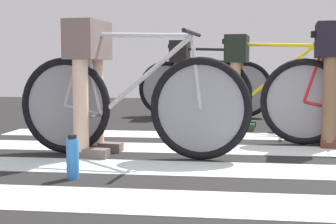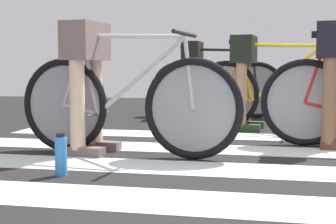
{
  "view_description": "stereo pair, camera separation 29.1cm",
  "coord_description": "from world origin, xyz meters",
  "px_view_note": "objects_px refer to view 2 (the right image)",
  "views": [
    {
      "loc": [
        -0.44,
        -2.79,
        0.67
      ],
      "look_at": [
        -0.94,
        1.16,
        0.29
      ],
      "focal_mm": 51.5,
      "sensor_mm": 36.0,
      "label": 1
    },
    {
      "loc": [
        -0.15,
        -2.79,
        0.67
      ],
      "look_at": [
        -0.94,
        1.16,
        0.29
      ],
      "focal_mm": 51.5,
      "sensor_mm": 36.0,
      "label": 2
    }
  ],
  "objects_px": {
    "cyclist_2_of_4": "(331,67)",
    "water_bottle": "(61,155)",
    "bicycle_1_of_4": "(125,103)",
    "bicycle_4_of_4": "(216,88)",
    "cyclist_3_of_4": "(244,69)",
    "cyclist_1_of_4": "(87,69)",
    "cyclist_4_of_4": "(193,68)",
    "bicycle_3_of_4": "(274,93)"
  },
  "relations": [
    {
      "from": "bicycle_1_of_4",
      "to": "cyclist_2_of_4",
      "type": "height_order",
      "value": "cyclist_2_of_4"
    },
    {
      "from": "cyclist_3_of_4",
      "to": "water_bottle",
      "type": "relative_size",
      "value": 3.77
    },
    {
      "from": "bicycle_1_of_4",
      "to": "water_bottle",
      "type": "distance_m",
      "value": 0.79
    },
    {
      "from": "bicycle_1_of_4",
      "to": "bicycle_3_of_4",
      "type": "height_order",
      "value": "same"
    },
    {
      "from": "bicycle_1_of_4",
      "to": "bicycle_4_of_4",
      "type": "relative_size",
      "value": 1.0
    },
    {
      "from": "bicycle_1_of_4",
      "to": "water_bottle",
      "type": "bearing_deg",
      "value": -97.11
    },
    {
      "from": "bicycle_3_of_4",
      "to": "cyclist_2_of_4",
      "type": "bearing_deg",
      "value": -59.7
    },
    {
      "from": "cyclist_1_of_4",
      "to": "bicycle_3_of_4",
      "type": "relative_size",
      "value": 0.57
    },
    {
      "from": "cyclist_2_of_4",
      "to": "cyclist_4_of_4",
      "type": "relative_size",
      "value": 1.02
    },
    {
      "from": "cyclist_2_of_4",
      "to": "water_bottle",
      "type": "distance_m",
      "value": 2.27
    },
    {
      "from": "cyclist_1_of_4",
      "to": "cyclist_3_of_4",
      "type": "height_order",
      "value": "cyclist_1_of_4"
    },
    {
      "from": "cyclist_4_of_4",
      "to": "water_bottle",
      "type": "distance_m",
      "value": 3.63
    },
    {
      "from": "cyclist_1_of_4",
      "to": "cyclist_2_of_4",
      "type": "relative_size",
      "value": 0.98
    },
    {
      "from": "bicycle_3_of_4",
      "to": "cyclist_3_of_4",
      "type": "bearing_deg",
      "value": -180.0
    },
    {
      "from": "bicycle_4_of_4",
      "to": "cyclist_3_of_4",
      "type": "bearing_deg",
      "value": -67.79
    },
    {
      "from": "water_bottle",
      "to": "bicycle_3_of_4",
      "type": "bearing_deg",
      "value": 61.66
    },
    {
      "from": "bicycle_1_of_4",
      "to": "bicycle_4_of_4",
      "type": "xyz_separation_m",
      "value": [
        0.38,
        2.84,
        0.0
      ]
    },
    {
      "from": "bicycle_1_of_4",
      "to": "cyclist_2_of_4",
      "type": "xyz_separation_m",
      "value": [
        1.52,
        0.68,
        0.26
      ]
    },
    {
      "from": "cyclist_1_of_4",
      "to": "cyclist_4_of_4",
      "type": "distance_m",
      "value": 2.84
    },
    {
      "from": "bicycle_1_of_4",
      "to": "water_bottle",
      "type": "xyz_separation_m",
      "value": [
        -0.19,
        -0.72,
        -0.26
      ]
    },
    {
      "from": "bicycle_1_of_4",
      "to": "cyclist_1_of_4",
      "type": "xyz_separation_m",
      "value": [
        -0.31,
        0.04,
        0.25
      ]
    },
    {
      "from": "bicycle_1_of_4",
      "to": "cyclist_2_of_4",
      "type": "bearing_deg",
      "value": 31.33
    },
    {
      "from": "bicycle_4_of_4",
      "to": "cyclist_2_of_4",
      "type": "bearing_deg",
      "value": -59.44
    },
    {
      "from": "bicycle_1_of_4",
      "to": "bicycle_4_of_4",
      "type": "height_order",
      "value": "same"
    },
    {
      "from": "cyclist_2_of_4",
      "to": "bicycle_3_of_4",
      "type": "xyz_separation_m",
      "value": [
        -0.42,
        0.97,
        -0.26
      ]
    },
    {
      "from": "cyclist_2_of_4",
      "to": "bicycle_1_of_4",
      "type": "bearing_deg",
      "value": -149.56
    },
    {
      "from": "cyclist_1_of_4",
      "to": "cyclist_2_of_4",
      "type": "distance_m",
      "value": 1.93
    },
    {
      "from": "bicycle_3_of_4",
      "to": "cyclist_4_of_4",
      "type": "xyz_separation_m",
      "value": [
        -1.02,
        1.2,
        0.25
      ]
    },
    {
      "from": "bicycle_3_of_4",
      "to": "cyclist_4_of_4",
      "type": "height_order",
      "value": "cyclist_4_of_4"
    },
    {
      "from": "cyclist_4_of_4",
      "to": "water_bottle",
      "type": "height_order",
      "value": "cyclist_4_of_4"
    },
    {
      "from": "cyclist_2_of_4",
      "to": "water_bottle",
      "type": "height_order",
      "value": "cyclist_2_of_4"
    },
    {
      "from": "cyclist_3_of_4",
      "to": "cyclist_1_of_4",
      "type": "bearing_deg",
      "value": -116.68
    },
    {
      "from": "cyclist_3_of_4",
      "to": "bicycle_4_of_4",
      "type": "height_order",
      "value": "cyclist_3_of_4"
    },
    {
      "from": "bicycle_3_of_4",
      "to": "water_bottle",
      "type": "bearing_deg",
      "value": -111.42
    },
    {
      "from": "bicycle_3_of_4",
      "to": "cyclist_3_of_4",
      "type": "xyz_separation_m",
      "value": [
        -0.31,
        0.04,
        0.24
      ]
    },
    {
      "from": "cyclist_3_of_4",
      "to": "water_bottle",
      "type": "distance_m",
      "value": 2.65
    },
    {
      "from": "bicycle_4_of_4",
      "to": "water_bottle",
      "type": "height_order",
      "value": "bicycle_4_of_4"
    },
    {
      "from": "cyclist_2_of_4",
      "to": "cyclist_4_of_4",
      "type": "height_order",
      "value": "cyclist_2_of_4"
    },
    {
      "from": "cyclist_3_of_4",
      "to": "water_bottle",
      "type": "xyz_separation_m",
      "value": [
        -0.97,
        -2.41,
        -0.51
      ]
    },
    {
      "from": "cyclist_1_of_4",
      "to": "bicycle_4_of_4",
      "type": "relative_size",
      "value": 0.56
    },
    {
      "from": "bicycle_1_of_4",
      "to": "bicycle_4_of_4",
      "type": "bearing_deg",
      "value": 89.55
    },
    {
      "from": "cyclist_3_of_4",
      "to": "cyclist_2_of_4",
      "type": "bearing_deg",
      "value": -47.28
    }
  ]
}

